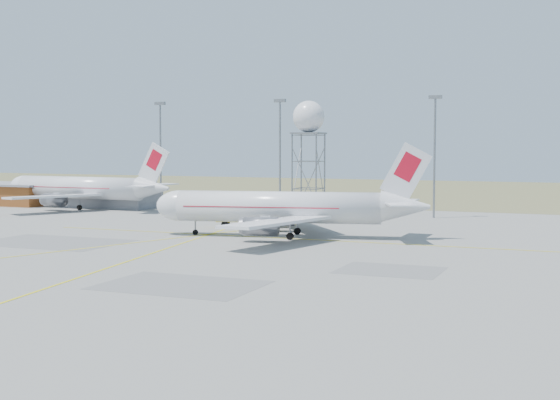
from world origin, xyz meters
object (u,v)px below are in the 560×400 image
at_px(airliner_main, 283,208).
at_px(fire_truck, 250,215).
at_px(airliner_far, 83,188).
at_px(radar_tower, 309,151).

distance_m(airliner_main, fire_truck, 12.97).
relative_size(airliner_far, radar_tower, 1.89).
xyz_separation_m(airliner_main, fire_truck, (-9.05, 9.06, -2.06)).
bearing_deg(fire_truck, airliner_main, -68.90).
bearing_deg(airliner_main, radar_tower, -87.58).
distance_m(airliner_far, fire_truck, 47.66).
xyz_separation_m(airliner_main, airliner_far, (-52.91, 27.60, 0.03)).
bearing_deg(airliner_far, airliner_main, 154.67).
distance_m(radar_tower, fire_truck, 23.43).
height_order(airliner_main, fire_truck, airliner_main).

